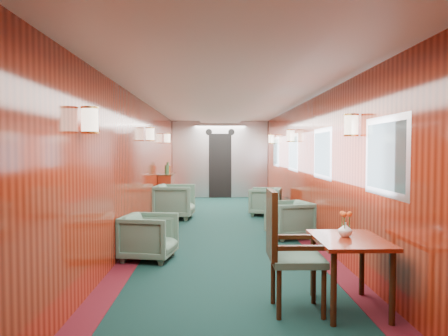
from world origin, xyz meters
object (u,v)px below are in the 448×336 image
object	(u,v)px
dining_table	(349,250)
armchair_right_far	(265,201)
credenza	(167,192)
armchair_left_far	(175,201)
armchair_right_near	(289,219)
armchair_left_near	(149,237)
side_chair	(286,246)

from	to	relation	value
dining_table	armchair_right_far	distance (m)	5.89
credenza	armchair_left_far	size ratio (longest dim) A/B	1.45
armchair_right_near	armchair_left_far	bearing A→B (deg)	-149.63
dining_table	armchair_left_near	distance (m)	2.91
dining_table	armchair_right_far	world-z (taller)	dining_table
credenza	side_chair	bearing A→B (deg)	-74.48
armchair_left_near	dining_table	bearing A→B (deg)	-120.84
armchair_left_far	armchair_left_near	bearing A→B (deg)	-175.17
armchair_left_near	armchair_right_far	xyz separation A→B (m)	(2.07, 3.97, 0.01)
dining_table	armchair_right_far	bearing A→B (deg)	91.20
side_chair	credenza	world-z (taller)	credenza
armchair_left_near	armchair_right_far	distance (m)	4.47
credenza	armchair_right_far	bearing A→B (deg)	-14.39
credenza	armchair_right_far	xyz separation A→B (m)	(2.32, -0.59, -0.15)
armchair_left_near	armchair_right_near	bearing A→B (deg)	-46.49
armchair_left_near	armchair_right_near	size ratio (longest dim) A/B	0.99
credenza	armchair_left_near	size ratio (longest dim) A/B	1.75
dining_table	armchair_left_far	world-z (taller)	armchair_left_far
armchair_left_far	armchair_right_near	bearing A→B (deg)	-129.18
dining_table	armchair_right_near	world-z (taller)	dining_table
side_chair	armchair_right_near	xyz separation A→B (m)	(0.62, 3.37, -0.30)
dining_table	credenza	distance (m)	6.92
side_chair	armchair_left_far	distance (m)	5.70
side_chair	armchair_right_far	size ratio (longest dim) A/B	1.62
side_chair	credenza	xyz separation A→B (m)	(-1.81, 6.51, -0.14)
credenza	armchair_left_near	xyz separation A→B (m)	(0.25, -4.56, -0.16)
armchair_left_near	armchair_left_far	xyz separation A→B (m)	(0.04, 3.53, 0.06)
side_chair	armchair_right_far	distance (m)	5.95
armchair_left_near	armchair_left_far	distance (m)	3.53
dining_table	armchair_left_near	world-z (taller)	dining_table
armchair_right_far	armchair_left_near	bearing A→B (deg)	-13.79
credenza	armchair_left_near	distance (m)	4.57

